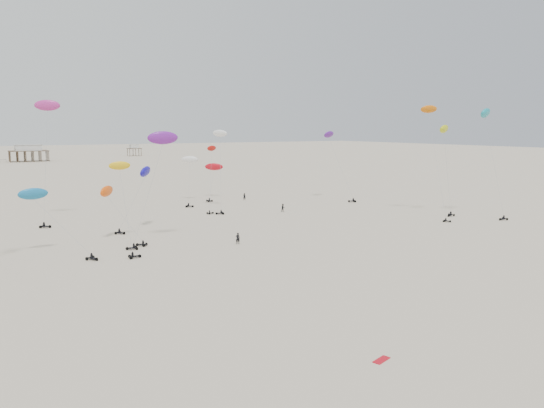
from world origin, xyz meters
TOP-DOWN VIEW (x-y plane):
  - ground_plane at (0.00, 200.00)m, footprint 900.00×900.00m
  - pavilion_main at (-10.00, 350.00)m, footprint 21.00×13.00m
  - pavilion_small at (60.00, 380.00)m, footprint 9.00×7.00m
  - rig_0 at (-32.74, 99.87)m, footprint 9.91×11.29m
  - rig_2 at (8.79, 127.15)m, footprint 6.63×10.88m
  - rig_7 at (7.89, 130.36)m, footprint 7.93×12.68m
  - rig_9 at (43.26, 128.73)m, footprint 5.45×11.68m
  - rig_10 at (-15.19, 99.51)m, footprint 10.29×5.05m
  - rig_11 at (-20.81, 100.68)m, footprint 4.88×15.87m
  - rig_12 at (50.08, 96.75)m, footprint 5.12×6.91m
  - rig_13 at (55.67, 90.25)m, footprint 5.60×9.63m
  - rig_14 at (7.83, 144.15)m, footprint 8.45×14.60m
  - rig_15 at (16.47, 148.56)m, footprint 8.78×11.51m
  - rig_17 at (-21.53, 104.92)m, footprint 6.57×11.18m
  - rig_18 at (-27.94, 131.88)m, footprint 7.02×12.81m
  - rig_19 at (-14.26, 113.05)m, footprint 9.40×7.03m
  - rig_20 at (46.69, 98.05)m, footprint 8.02×13.04m
  - spectator_0 at (-4.32, 92.03)m, footprint 0.98×0.82m
  - spectator_1 at (20.26, 117.56)m, footprint 1.12×0.71m
  - spectator_3 at (21.74, 139.98)m, footprint 0.93×0.73m
  - grounded_kite_b at (-14.09, 45.62)m, footprint 1.93×1.21m

SIDE VIEW (x-z plane):
  - ground_plane at x=0.00m, z-range 0.00..0.00m
  - spectator_0 at x=-4.32m, z-range -1.14..1.14m
  - spectator_1 at x=20.26m, z-range -1.10..1.10m
  - spectator_3 at x=21.74m, z-range -1.13..1.13m
  - grounded_kite_b at x=-14.09m, z-range -0.04..0.04m
  - pavilion_small at x=60.00m, z-range -0.51..7.49m
  - pavilion_main at x=-10.00m, z-range -0.68..9.12m
  - rig_17 at x=-21.53m, z-range 1.31..12.51m
  - rig_0 at x=-32.74m, z-range 0.35..13.99m
  - rig_15 at x=16.47m, z-range 1.36..13.13m
  - rig_14 at x=7.83m, z-range 0.69..16.36m
  - rig_11 at x=-20.81m, z-range -0.35..18.11m
  - rig_19 at x=-14.26m, z-range 2.89..15.60m
  - rig_7 at x=7.89m, z-range 0.68..18.67m
  - rig_2 at x=8.79m, z-range 3.27..22.71m
  - rig_9 at x=43.26m, z-range 3.94..23.06m
  - rig_12 at x=50.08m, z-range 4.19..24.42m
  - rig_10 at x=-15.19m, z-range 5.50..24.57m
  - rig_13 at x=55.67m, z-range 7.04..30.91m
  - rig_18 at x=-27.94m, z-range 6.39..31.97m
  - rig_20 at x=46.69m, z-range 7.15..32.63m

